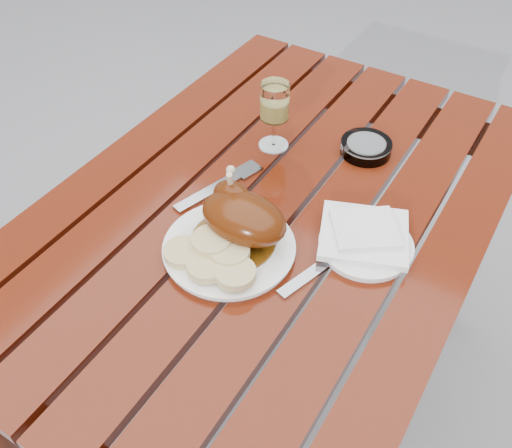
{
  "coord_description": "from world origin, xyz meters",
  "views": [
    {
      "loc": [
        0.41,
        -0.72,
        1.51
      ],
      "look_at": [
        0.02,
        -0.09,
        0.78
      ],
      "focal_mm": 40.0,
      "sensor_mm": 36.0,
      "label": 1
    }
  ],
  "objects_px": {
    "ashtray": "(366,147)",
    "wine_glass": "(274,116)",
    "table": "(268,316)",
    "side_plate": "(366,245)",
    "dinner_plate": "(229,248)"
  },
  "relations": [
    {
      "from": "ashtray",
      "to": "wine_glass",
      "type": "bearing_deg",
      "value": -155.45
    },
    {
      "from": "table",
      "to": "wine_glass",
      "type": "relative_size",
      "value": 7.8
    },
    {
      "from": "ashtray",
      "to": "side_plate",
      "type": "bearing_deg",
      "value": -66.05
    },
    {
      "from": "dinner_plate",
      "to": "wine_glass",
      "type": "relative_size",
      "value": 1.56
    },
    {
      "from": "table",
      "to": "wine_glass",
      "type": "xyz_separation_m",
      "value": [
        -0.09,
        0.17,
        0.45
      ]
    },
    {
      "from": "wine_glass",
      "to": "side_plate",
      "type": "height_order",
      "value": "wine_glass"
    },
    {
      "from": "table",
      "to": "side_plate",
      "type": "height_order",
      "value": "side_plate"
    },
    {
      "from": "table",
      "to": "dinner_plate",
      "type": "bearing_deg",
      "value": -89.25
    },
    {
      "from": "wine_glass",
      "to": "table",
      "type": "bearing_deg",
      "value": -61.46
    },
    {
      "from": "table",
      "to": "dinner_plate",
      "type": "relative_size",
      "value": 4.98
    },
    {
      "from": "table",
      "to": "dinner_plate",
      "type": "distance_m",
      "value": 0.41
    },
    {
      "from": "ashtray",
      "to": "table",
      "type": "bearing_deg",
      "value": -110.21
    },
    {
      "from": "side_plate",
      "to": "ashtray",
      "type": "relative_size",
      "value": 1.56
    },
    {
      "from": "side_plate",
      "to": "ashtray",
      "type": "height_order",
      "value": "ashtray"
    },
    {
      "from": "dinner_plate",
      "to": "wine_glass",
      "type": "bearing_deg",
      "value": 106.31
    }
  ]
}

